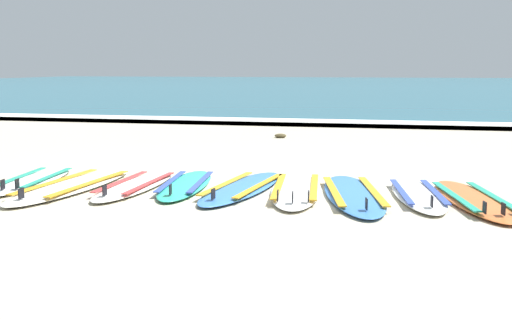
{
  "coord_description": "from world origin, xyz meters",
  "views": [
    {
      "loc": [
        1.5,
        -7.09,
        1.42
      ],
      "look_at": [
        -0.29,
        0.75,
        0.25
      ],
      "focal_mm": 45.45,
      "sensor_mm": 36.0,
      "label": 1
    }
  ],
  "objects_px": {
    "surfboard_0": "(34,180)",
    "surfboard_1": "(73,185)",
    "surfboard_2": "(135,185)",
    "surfboard_3": "(186,185)",
    "surfboard_6": "(353,194)",
    "surfboard_4": "(243,187)",
    "surfboard_5": "(296,189)",
    "surfboard_7": "(418,195)",
    "surfboard_8": "(473,199)"
  },
  "relations": [
    {
      "from": "surfboard_5",
      "to": "surfboard_8",
      "type": "bearing_deg",
      "value": -3.88
    },
    {
      "from": "surfboard_4",
      "to": "surfboard_7",
      "type": "height_order",
      "value": "same"
    },
    {
      "from": "surfboard_0",
      "to": "surfboard_8",
      "type": "distance_m",
      "value": 5.13
    },
    {
      "from": "surfboard_4",
      "to": "surfboard_6",
      "type": "bearing_deg",
      "value": -4.7
    },
    {
      "from": "surfboard_1",
      "to": "surfboard_5",
      "type": "xyz_separation_m",
      "value": [
        2.59,
        0.32,
        0.0
      ]
    },
    {
      "from": "surfboard_1",
      "to": "surfboard_6",
      "type": "height_order",
      "value": "same"
    },
    {
      "from": "surfboard_5",
      "to": "surfboard_7",
      "type": "height_order",
      "value": "same"
    },
    {
      "from": "surfboard_0",
      "to": "surfboard_7",
      "type": "bearing_deg",
      "value": 1.44
    },
    {
      "from": "surfboard_0",
      "to": "surfboard_6",
      "type": "bearing_deg",
      "value": -0.06
    },
    {
      "from": "surfboard_4",
      "to": "surfboard_6",
      "type": "relative_size",
      "value": 0.94
    },
    {
      "from": "surfboard_4",
      "to": "surfboard_5",
      "type": "height_order",
      "value": "same"
    },
    {
      "from": "surfboard_8",
      "to": "surfboard_3",
      "type": "bearing_deg",
      "value": 177.45
    },
    {
      "from": "surfboard_6",
      "to": "surfboard_4",
      "type": "bearing_deg",
      "value": 175.3
    },
    {
      "from": "surfboard_6",
      "to": "surfboard_8",
      "type": "height_order",
      "value": "same"
    },
    {
      "from": "surfboard_3",
      "to": "surfboard_5",
      "type": "distance_m",
      "value": 1.32
    },
    {
      "from": "surfboard_4",
      "to": "surfboard_5",
      "type": "xyz_separation_m",
      "value": [
        0.62,
        0.02,
        0.0
      ]
    },
    {
      "from": "surfboard_0",
      "to": "surfboard_1",
      "type": "bearing_deg",
      "value": -18.08
    },
    {
      "from": "surfboard_0",
      "to": "surfboard_5",
      "type": "height_order",
      "value": "same"
    },
    {
      "from": "surfboard_8",
      "to": "surfboard_7",
      "type": "bearing_deg",
      "value": 167.21
    },
    {
      "from": "surfboard_0",
      "to": "surfboard_8",
      "type": "bearing_deg",
      "value": -0.14
    },
    {
      "from": "surfboard_2",
      "to": "surfboard_8",
      "type": "height_order",
      "value": "same"
    },
    {
      "from": "surfboard_3",
      "to": "surfboard_8",
      "type": "relative_size",
      "value": 0.9
    },
    {
      "from": "surfboard_1",
      "to": "surfboard_8",
      "type": "relative_size",
      "value": 1.11
    },
    {
      "from": "surfboard_1",
      "to": "surfboard_2",
      "type": "xyz_separation_m",
      "value": [
        0.71,
        0.17,
        0.0
      ]
    },
    {
      "from": "surfboard_0",
      "to": "surfboard_3",
      "type": "relative_size",
      "value": 1.0
    },
    {
      "from": "surfboard_5",
      "to": "surfboard_6",
      "type": "height_order",
      "value": "same"
    },
    {
      "from": "surfboard_5",
      "to": "surfboard_1",
      "type": "bearing_deg",
      "value": -172.87
    },
    {
      "from": "surfboard_0",
      "to": "surfboard_3",
      "type": "bearing_deg",
      "value": 3.91
    },
    {
      "from": "surfboard_3",
      "to": "surfboard_2",
      "type": "bearing_deg",
      "value": -162.8
    },
    {
      "from": "surfboard_3",
      "to": "surfboard_4",
      "type": "bearing_deg",
      "value": -2.5
    },
    {
      "from": "surfboard_7",
      "to": "surfboard_8",
      "type": "bearing_deg",
      "value": -12.79
    },
    {
      "from": "surfboard_1",
      "to": "surfboard_5",
      "type": "height_order",
      "value": "same"
    },
    {
      "from": "surfboard_3",
      "to": "surfboard_4",
      "type": "distance_m",
      "value": 0.7
    },
    {
      "from": "surfboard_4",
      "to": "surfboard_5",
      "type": "distance_m",
      "value": 0.62
    },
    {
      "from": "surfboard_7",
      "to": "surfboard_0",
      "type": "bearing_deg",
      "value": -178.56
    },
    {
      "from": "surfboard_2",
      "to": "surfboard_3",
      "type": "height_order",
      "value": "same"
    },
    {
      "from": "surfboard_3",
      "to": "surfboard_8",
      "type": "distance_m",
      "value": 3.22
    },
    {
      "from": "surfboard_6",
      "to": "surfboard_5",
      "type": "bearing_deg",
      "value": 169.53
    },
    {
      "from": "surfboard_3",
      "to": "surfboard_7",
      "type": "height_order",
      "value": "same"
    },
    {
      "from": "surfboard_6",
      "to": "surfboard_2",
      "type": "bearing_deg",
      "value": -179.13
    },
    {
      "from": "surfboard_0",
      "to": "surfboard_1",
      "type": "distance_m",
      "value": 0.67
    },
    {
      "from": "surfboard_4",
      "to": "surfboard_3",
      "type": "bearing_deg",
      "value": 177.5
    },
    {
      "from": "surfboard_2",
      "to": "surfboard_5",
      "type": "bearing_deg",
      "value": 4.81
    },
    {
      "from": "surfboard_0",
      "to": "surfboard_6",
      "type": "distance_m",
      "value": 3.88
    },
    {
      "from": "surfboard_0",
      "to": "surfboard_4",
      "type": "distance_m",
      "value": 2.62
    },
    {
      "from": "surfboard_3",
      "to": "surfboard_1",
      "type": "bearing_deg",
      "value": -165.07
    },
    {
      "from": "surfboard_0",
      "to": "surfboard_6",
      "type": "relative_size",
      "value": 0.84
    },
    {
      "from": "surfboard_4",
      "to": "surfboard_2",
      "type": "bearing_deg",
      "value": -173.56
    },
    {
      "from": "surfboard_0",
      "to": "surfboard_6",
      "type": "xyz_separation_m",
      "value": [
        3.88,
        -0.0,
        -0.0
      ]
    },
    {
      "from": "surfboard_5",
      "to": "surfboard_8",
      "type": "distance_m",
      "value": 1.9
    }
  ]
}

